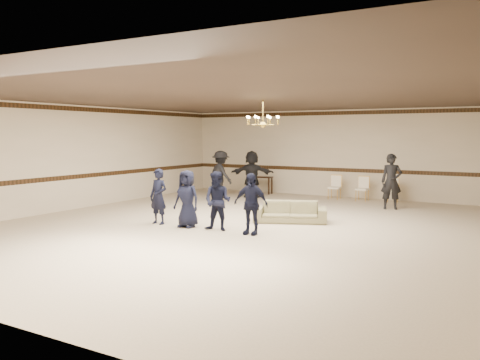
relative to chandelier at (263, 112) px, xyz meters
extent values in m
cube|color=#C5B397|center=(0.00, -1.00, -2.88)|extent=(12.00, 14.00, 0.01)
cube|color=#2F221A|center=(0.00, -1.00, 0.33)|extent=(12.00, 14.00, 0.01)
cube|color=beige|center=(0.00, 6.00, -1.27)|extent=(12.00, 0.01, 3.20)
cube|color=beige|center=(-6.00, -1.00, -1.27)|extent=(0.01, 14.00, 3.20)
cube|color=#382110|center=(0.00, 5.99, -1.88)|extent=(12.00, 0.02, 0.14)
cube|color=#382110|center=(0.00, 5.99, 0.21)|extent=(12.00, 0.02, 0.14)
imported|color=black|center=(-2.11, -1.73, -2.16)|extent=(0.53, 0.36, 1.42)
imported|color=black|center=(-1.21, -1.73, -2.16)|extent=(0.70, 0.46, 1.42)
imported|color=black|center=(-0.31, -1.73, -2.16)|extent=(0.75, 0.62, 1.42)
imported|color=black|center=(0.59, -1.73, -2.16)|extent=(0.86, 0.41, 1.42)
imported|color=#837D57|center=(0.71, 0.19, -2.60)|extent=(2.03, 1.41, 0.55)
imported|color=black|center=(-3.52, 3.53, -2.02)|extent=(1.26, 1.01, 1.71)
imported|color=black|center=(-2.62, 4.23, -2.02)|extent=(1.66, 1.04, 1.71)
imported|color=black|center=(2.48, 3.83, -2.02)|extent=(0.72, 0.59, 1.71)
cube|color=#321E10|center=(-2.84, 5.45, -2.54)|extent=(0.82, 0.41, 0.67)
camera|label=1|loc=(6.00, -11.64, -0.58)|focal=37.16mm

